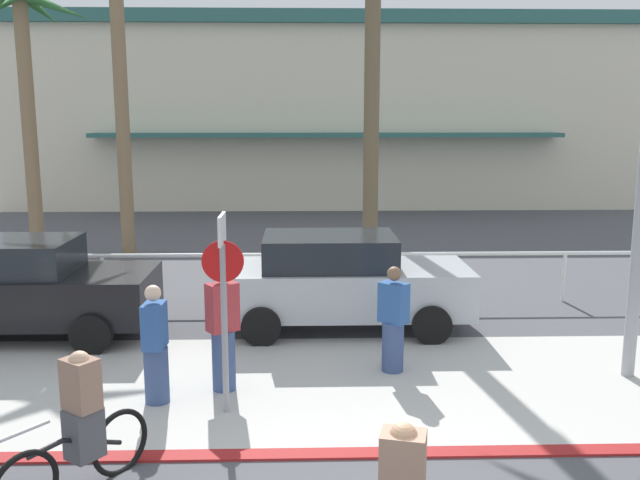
% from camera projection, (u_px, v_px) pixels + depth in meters
% --- Properties ---
extents(ground_plane, '(80.00, 80.00, 0.00)m').
position_uv_depth(ground_plane, '(332.00, 285.00, 15.34)').
color(ground_plane, '#4C4C51').
extents(sidewalk_strip, '(44.00, 4.00, 0.02)m').
position_uv_depth(sidewalk_strip, '(351.00, 385.00, 9.63)').
color(sidewalk_strip, beige).
rests_on(sidewalk_strip, ground).
extents(curb_paint, '(44.00, 0.24, 0.03)m').
position_uv_depth(curb_paint, '(364.00, 453.00, 7.66)').
color(curb_paint, maroon).
rests_on(curb_paint, ground).
extents(building_backdrop, '(26.18, 12.89, 7.67)m').
position_uv_depth(building_backdrop, '(322.00, 113.00, 32.09)').
color(building_backdrop, beige).
rests_on(building_backdrop, ground).
extents(rail_fence, '(23.30, 0.08, 1.04)m').
position_uv_depth(rail_fence, '(336.00, 262.00, 13.71)').
color(rail_fence, white).
rests_on(rail_fence, ground).
extents(stop_sign_bike_lane, '(0.52, 0.56, 2.56)m').
position_uv_depth(stop_sign_bike_lane, '(223.00, 285.00, 8.44)').
color(stop_sign_bike_lane, gray).
rests_on(stop_sign_bike_lane, ground).
extents(palm_tree_2, '(2.91, 3.72, 6.85)m').
position_uv_depth(palm_tree_2, '(25.00, 52.00, 17.09)').
color(palm_tree_2, '#846B4C').
rests_on(palm_tree_2, ground).
extents(palm_tree_3, '(3.31, 3.04, 8.39)m').
position_uv_depth(palm_tree_3, '(116.00, 24.00, 17.30)').
color(palm_tree_3, '#846B4C').
rests_on(palm_tree_3, ground).
extents(car_black_1, '(4.40, 2.02, 1.69)m').
position_uv_depth(car_black_1, '(18.00, 287.00, 11.59)').
color(car_black_1, black).
rests_on(car_black_1, ground).
extents(car_silver_2, '(4.40, 2.02, 1.69)m').
position_uv_depth(car_silver_2, '(340.00, 281.00, 12.07)').
color(car_silver_2, '#B2B7BC').
rests_on(car_silver_2, ground).
extents(cyclist_black_0, '(1.13, 1.50, 1.50)m').
position_uv_depth(cyclist_black_0, '(79.00, 427.00, 6.80)').
color(cyclist_black_0, black).
rests_on(cyclist_black_0, ground).
extents(pedestrian_0, '(0.48, 0.44, 1.79)m').
position_uv_depth(pedestrian_0, '(223.00, 332.00, 9.30)').
color(pedestrian_0, '#384C7A').
rests_on(pedestrian_0, ground).
extents(pedestrian_2, '(0.34, 0.41, 1.61)m').
position_uv_depth(pedestrian_2, '(155.00, 350.00, 8.90)').
color(pedestrian_2, '#384C7A').
rests_on(pedestrian_2, ground).
extents(pedestrian_3, '(0.47, 0.46, 1.60)m').
position_uv_depth(pedestrian_3, '(393.00, 324.00, 10.01)').
color(pedestrian_3, '#384C7A').
rests_on(pedestrian_3, ground).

